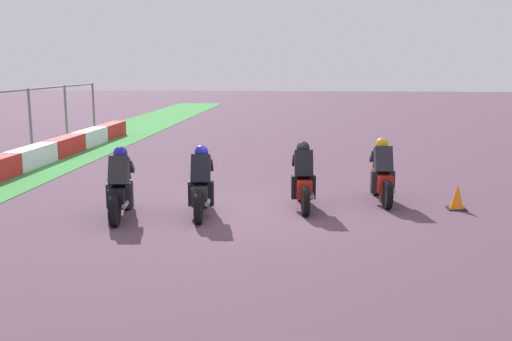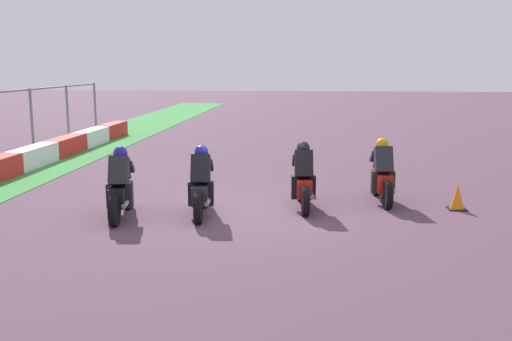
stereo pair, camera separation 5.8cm
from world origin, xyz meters
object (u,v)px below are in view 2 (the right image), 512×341
at_px(rider_lane_a, 382,176).
at_px(rider_lane_d, 121,189).
at_px(traffic_cone, 458,198).
at_px(rider_lane_c, 202,187).
at_px(rider_lane_b, 303,181).

relative_size(rider_lane_a, rider_lane_d, 1.00).
xyz_separation_m(rider_lane_d, traffic_cone, (1.35, -7.28, -0.36)).
xyz_separation_m(rider_lane_a, rider_lane_c, (-1.59, 4.01, 0.00)).
relative_size(rider_lane_a, rider_lane_b, 1.00).
bearing_deg(traffic_cone, rider_lane_d, 100.49).
distance_m(rider_lane_a, rider_lane_c, 4.32).
relative_size(rider_lane_d, traffic_cone, 3.59).
xyz_separation_m(rider_lane_b, rider_lane_d, (-1.18, 3.83, 0.00)).
relative_size(rider_lane_c, rider_lane_d, 1.00).
bearing_deg(rider_lane_b, traffic_cone, -92.30).
relative_size(rider_lane_a, rider_lane_c, 1.00).
height_order(rider_lane_b, traffic_cone, rider_lane_b).
xyz_separation_m(rider_lane_a, rider_lane_b, (-0.75, 1.85, 0.00)).
xyz_separation_m(rider_lane_c, rider_lane_d, (-0.35, 1.66, 0.00)).
bearing_deg(traffic_cone, rider_lane_a, 69.93).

